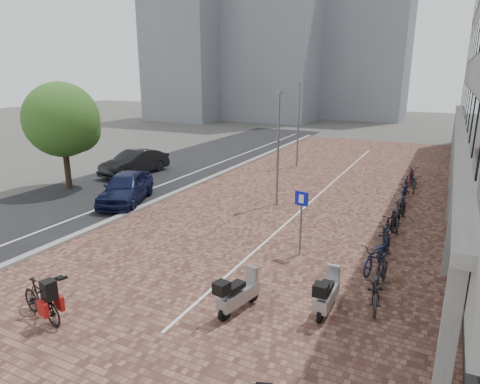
# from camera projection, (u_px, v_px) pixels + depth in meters

# --- Properties ---
(ground) EXTENTS (140.00, 140.00, 0.00)m
(ground) POSITION_uv_depth(u_px,v_px,m) (163.00, 270.00, 14.52)
(ground) COLOR #474442
(ground) RESTS_ON ground
(plaza_brick) EXTENTS (14.50, 42.00, 0.04)m
(plaza_brick) POSITION_uv_depth(u_px,v_px,m) (318.00, 192.00, 23.99)
(plaza_brick) COLOR brown
(plaza_brick) RESTS_ON ground
(street_asphalt) EXTENTS (8.00, 50.00, 0.03)m
(street_asphalt) POSITION_uv_depth(u_px,v_px,m) (162.00, 173.00, 28.71)
(street_asphalt) COLOR black
(street_asphalt) RESTS_ON ground
(curb) EXTENTS (0.35, 42.00, 0.14)m
(curb) POSITION_uv_depth(u_px,v_px,m) (211.00, 178.00, 27.02)
(curb) COLOR gray
(curb) RESTS_ON ground
(lane_line) EXTENTS (0.12, 44.00, 0.00)m
(lane_line) POSITION_uv_depth(u_px,v_px,m) (186.00, 176.00, 27.85)
(lane_line) COLOR white
(lane_line) RESTS_ON street_asphalt
(parking_line) EXTENTS (0.10, 30.00, 0.00)m
(parking_line) POSITION_uv_depth(u_px,v_px,m) (321.00, 192.00, 23.90)
(parking_line) COLOR white
(parking_line) RESTS_ON plaza_brick
(bg_towers) EXTENTS (33.00, 23.00, 32.00)m
(bg_towers) POSITION_uv_depth(u_px,v_px,m) (285.00, 18.00, 58.97)
(bg_towers) COLOR gray
(bg_towers) RESTS_ON ground
(car_navy) EXTENTS (3.56, 5.13, 1.62)m
(car_navy) POSITION_uv_depth(u_px,v_px,m) (126.00, 188.00, 21.94)
(car_navy) COLOR #0E1333
(car_navy) RESTS_ON ground
(car_dark) EXTENTS (2.31, 5.14, 1.64)m
(car_dark) POSITION_uv_depth(u_px,v_px,m) (135.00, 162.00, 28.03)
(car_dark) COLOR black
(car_dark) RESTS_ON ground
(hero_bike) EXTENTS (2.00, 0.93, 1.36)m
(hero_bike) POSITION_uv_depth(u_px,v_px,m) (41.00, 300.00, 11.48)
(hero_bike) COLOR black
(hero_bike) RESTS_ON ground
(shoes) EXTENTS (0.49, 0.44, 0.10)m
(shoes) POSITION_uv_depth(u_px,v_px,m) (60.00, 279.00, 13.82)
(shoes) COLOR black
(shoes) RESTS_ON ground
(scooter_front) EXTENTS (0.56, 1.78, 1.22)m
(scooter_front) POSITION_uv_depth(u_px,v_px,m) (327.00, 292.00, 11.86)
(scooter_front) COLOR #B1B2B6
(scooter_front) RESTS_ON ground
(scooter_back) EXTENTS (0.93, 1.85, 1.22)m
(scooter_back) POSITION_uv_depth(u_px,v_px,m) (239.00, 292.00, 11.87)
(scooter_back) COLOR #97989C
(scooter_back) RESTS_ON ground
(parking_sign) EXTENTS (0.52, 0.12, 2.49)m
(parking_sign) POSITION_uv_depth(u_px,v_px,m) (301.00, 213.00, 15.26)
(parking_sign) COLOR slate
(parking_sign) RESTS_ON ground
(lamp_near) EXTENTS (0.12, 0.12, 5.68)m
(lamp_near) POSITION_uv_depth(u_px,v_px,m) (278.00, 151.00, 20.96)
(lamp_near) COLOR slate
(lamp_near) RESTS_ON ground
(lamp_far) EXTENTS (0.12, 0.12, 6.04)m
(lamp_far) POSITION_uv_depth(u_px,v_px,m) (298.00, 125.00, 29.81)
(lamp_far) COLOR gray
(lamp_far) RESTS_ON ground
(street_tree) EXTENTS (4.23, 4.23, 6.15)m
(street_tree) POSITION_uv_depth(u_px,v_px,m) (65.00, 122.00, 23.84)
(street_tree) COLOR #382619
(street_tree) RESTS_ON ground
(bike_row) EXTENTS (1.41, 18.15, 1.05)m
(bike_row) POSITION_uv_depth(u_px,v_px,m) (399.00, 210.00, 19.31)
(bike_row) COLOR black
(bike_row) RESTS_ON ground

